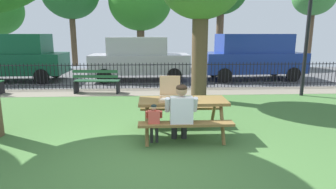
{
  "coord_description": "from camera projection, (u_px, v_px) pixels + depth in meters",
  "views": [
    {
      "loc": [
        0.17,
        -4.33,
        2.1
      ],
      "look_at": [
        0.51,
        1.96,
        0.75
      ],
      "focal_mm": 30.49,
      "sensor_mm": 36.0,
      "label": 1
    }
  ],
  "objects": [
    {
      "name": "far_tree_center",
      "position": [
        140.0,
        2.0,
        18.17
      ],
      "size": [
        3.99,
        3.99,
        5.86
      ],
      "color": "brown",
      "rests_on": "ground"
    },
    {
      "name": "picnic_table_foreground",
      "position": [
        183.0,
        108.0,
        5.9
      ],
      "size": [
        1.8,
        1.48,
        0.79
      ],
      "color": "brown",
      "rests_on": "ground"
    },
    {
      "name": "child_at_table",
      "position": [
        154.0,
        120.0,
        5.37
      ],
      "size": [
        0.31,
        0.3,
        0.83
      ],
      "color": "#303030",
      "rests_on": "ground"
    },
    {
      "name": "pizza_box_open",
      "position": [
        170.0,
        94.0,
        5.83
      ],
      "size": [
        0.47,
        0.51,
        0.48
      ],
      "color": "tan",
      "rests_on": "picnic_table_foreground"
    },
    {
      "name": "adult_at_table",
      "position": [
        181.0,
        111.0,
        5.39
      ],
      "size": [
        0.61,
        0.59,
        1.19
      ],
      "color": "#272727",
      "rests_on": "ground"
    },
    {
      "name": "park_bench_center",
      "position": [
        97.0,
        82.0,
        10.17
      ],
      "size": [
        1.63,
        0.6,
        0.85
      ],
      "color": "#285738",
      "rests_on": "ground"
    },
    {
      "name": "iron_fence_streetside",
      "position": [
        149.0,
        75.0,
        11.06
      ],
      "size": [
        19.92,
        0.03,
        1.0
      ],
      "color": "black",
      "rests_on": "ground"
    },
    {
      "name": "parked_car_left",
      "position": [
        139.0,
        58.0,
        12.92
      ],
      "size": [
        4.42,
        1.96,
        1.94
      ],
      "color": "#B6B2B9",
      "rests_on": "ground"
    },
    {
      "name": "parked_car_far_left",
      "position": [
        11.0,
        57.0,
        12.61
      ],
      "size": [
        4.62,
        2.0,
        2.08
      ],
      "color": "#114D32",
      "rests_on": "ground"
    },
    {
      "name": "parked_car_center",
      "position": [
        252.0,
        56.0,
        13.18
      ],
      "size": [
        4.69,
        2.14,
        2.08
      ],
      "color": "navy",
      "rests_on": "ground"
    },
    {
      "name": "ground",
      "position": [
        145.0,
        136.0,
        5.97
      ],
      "size": [
        28.0,
        10.66,
        0.02
      ],
      "primitive_type": "cube",
      "color": "#436D36"
    },
    {
      "name": "street_asphalt",
      "position": [
        150.0,
        76.0,
        14.44
      ],
      "size": [
        28.0,
        6.69,
        0.01
      ],
      "primitive_type": "cube",
      "color": "#515154"
    },
    {
      "name": "lamp_post_walkway",
      "position": [
        310.0,
        11.0,
        9.29
      ],
      "size": [
        0.28,
        0.28,
        4.71
      ],
      "color": "black",
      "rests_on": "ground"
    },
    {
      "name": "cobblestone_walkway",
      "position": [
        148.0,
        92.0,
        10.49
      ],
      "size": [
        28.0,
        1.4,
        0.01
      ],
      "primitive_type": "cube",
      "color": "gray"
    }
  ]
}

